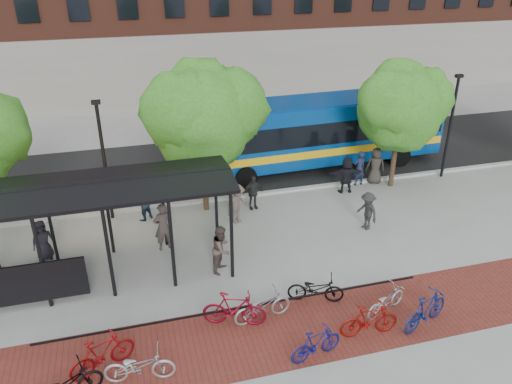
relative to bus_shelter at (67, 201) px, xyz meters
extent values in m
plane|color=#9E9E99|center=(8.13, 0.48, -3.00)|extent=(160.00, 160.00, 0.00)
cube|color=black|center=(8.13, 8.48, -2.99)|extent=(160.00, 8.00, 0.01)
cube|color=#B7B7B2|center=(8.13, 4.48, -2.94)|extent=(160.00, 0.25, 0.12)
cube|color=maroon|center=(6.13, -4.52, -3.00)|extent=(24.00, 3.00, 0.01)
cube|color=black|center=(4.83, -3.62, -3.00)|extent=(12.00, 0.05, 0.95)
cylinder|color=black|center=(-0.87, -1.37, -1.35)|extent=(0.12, 0.12, 3.30)
cylinder|color=black|center=(-0.87, 1.33, -1.35)|extent=(0.12, 0.12, 3.30)
cylinder|color=black|center=(1.13, -1.37, -1.35)|extent=(0.12, 0.12, 3.30)
cylinder|color=black|center=(1.13, 1.33, -1.35)|extent=(0.12, 0.12, 3.30)
cylinder|color=black|center=(3.13, -1.37, -1.35)|extent=(0.12, 0.12, 3.30)
cylinder|color=black|center=(3.13, 1.33, -1.35)|extent=(0.12, 0.12, 3.30)
cylinder|color=black|center=(5.13, -1.37, -1.35)|extent=(0.12, 0.12, 3.30)
cylinder|color=black|center=(5.13, 1.33, -1.35)|extent=(0.12, 0.12, 3.30)
cube|color=black|center=(-1.87, -1.42, -2.00)|extent=(4.50, 0.08, 1.40)
cube|color=black|center=(0.13, -0.72, 0.45)|extent=(10.60, 1.65, 0.29)
cube|color=black|center=(0.13, 0.68, 0.45)|extent=(10.60, 1.65, 0.29)
cube|color=black|center=(0.13, 1.38, 0.05)|extent=(9.00, 0.10, 0.40)
cube|color=black|center=(1.13, 1.43, -0.60)|extent=(2.40, 0.12, 0.70)
cube|color=#FF7200|center=(1.13, 1.51, -0.60)|extent=(2.20, 0.02, 0.55)
cylinder|color=#382619|center=(5.13, 3.78, -1.74)|extent=(0.24, 0.24, 2.52)
sphere|color=#30751F|center=(5.13, 3.78, 1.20)|extent=(4.20, 4.20, 4.20)
sphere|color=#30751F|center=(6.18, 3.98, 1.50)|extent=(3.36, 3.36, 3.36)
sphere|color=#30751F|center=(4.29, 3.48, 1.60)|extent=(3.15, 3.15, 3.15)
sphere|color=#30751F|center=(5.23, 4.18, 2.00)|extent=(2.94, 2.94, 2.94)
cylinder|color=#382619|center=(14.13, 3.78, -1.86)|extent=(0.24, 0.24, 2.27)
sphere|color=#30751F|center=(14.13, 3.78, 0.80)|extent=(3.80, 3.80, 3.80)
sphere|color=#30751F|center=(15.08, 3.98, 1.10)|extent=(3.04, 3.04, 3.04)
sphere|color=#30751F|center=(13.37, 3.48, 1.20)|extent=(2.85, 2.85, 2.85)
sphere|color=#30751F|center=(14.23, 4.18, 1.60)|extent=(2.66, 2.66, 2.66)
cylinder|color=black|center=(1.13, 4.08, -0.50)|extent=(0.14, 0.14, 5.00)
cube|color=black|center=(1.13, 4.08, 2.05)|extent=(0.35, 0.20, 0.15)
cylinder|color=black|center=(17.13, 4.08, -0.50)|extent=(0.14, 0.14, 5.00)
cube|color=black|center=(17.13, 4.08, 2.05)|extent=(0.35, 0.20, 0.15)
cube|color=#084397|center=(11.50, 7.04, -1.00)|extent=(13.22, 3.33, 3.01)
cube|color=black|center=(11.50, 7.04, -0.76)|extent=(12.96, 3.36, 1.09)
cube|color=yellow|center=(11.50, 7.04, -1.74)|extent=(13.09, 3.37, 0.38)
cube|color=#084397|center=(11.50, 7.04, 0.44)|extent=(12.94, 3.03, 0.20)
cylinder|color=black|center=(7.36, 5.46, -2.47)|extent=(1.06, 0.34, 1.05)
cylinder|color=black|center=(7.25, 8.30, -2.47)|extent=(1.06, 0.34, 1.05)
cylinder|color=black|center=(15.75, 5.77, -2.47)|extent=(1.06, 0.34, 1.05)
cylinder|color=black|center=(15.64, 8.61, -2.47)|extent=(1.06, 0.34, 1.05)
imported|color=maroon|center=(0.79, -4.63, -2.44)|extent=(1.92, 1.24, 1.12)
imported|color=#AAABAD|center=(1.73, -5.24, -2.50)|extent=(1.96, 0.92, 0.99)
imported|color=maroon|center=(4.64, -3.79, -2.41)|extent=(2.02, 1.17, 1.17)
imported|color=#9D9D9F|center=(5.52, -3.79, -2.50)|extent=(1.96, 0.96, 0.99)
imported|color=navy|center=(6.53, -5.71, -2.51)|extent=(1.69, 0.81, 0.98)
imported|color=black|center=(7.44, -3.38, -2.52)|extent=(1.92, 1.22, 0.95)
imported|color=maroon|center=(8.37, -5.27, -2.46)|extent=(1.83, 0.61, 1.09)
imported|color=#B5B5B8|center=(9.36, -4.49, -2.56)|extent=(1.78, 1.19, 0.89)
imported|color=navy|center=(10.20, -5.36, -2.41)|extent=(2.02, 1.23, 1.17)
imported|color=black|center=(-1.28, 1.55, -2.21)|extent=(0.87, 0.67, 1.57)
imported|color=#3F3732|center=(3.03, 1.05, -2.03)|extent=(0.79, 0.61, 1.94)
imported|color=#1A2C3E|center=(2.42, 3.56, -2.20)|extent=(0.99, 0.94, 1.60)
imported|color=brown|center=(6.19, 2.28, -2.13)|extent=(1.29, 1.13, 1.74)
imported|color=#282828|center=(7.12, 3.30, -2.21)|extent=(0.96, 0.50, 1.57)
imported|color=black|center=(11.73, 3.72, -2.13)|extent=(1.66, 0.72, 1.74)
imported|color=#36322B|center=(13.50, 4.28, -2.10)|extent=(1.02, 0.84, 1.80)
imported|color=#1C2441|center=(12.65, 4.28, -2.13)|extent=(0.70, 0.52, 1.75)
imported|color=#50423B|center=(4.87, -0.89, -2.11)|extent=(1.05, 1.10, 1.78)
imported|color=#282828|center=(11.12, 0.39, -2.19)|extent=(0.86, 1.17, 1.62)
camera|label=1|loc=(2.13, -15.43, 7.46)|focal=35.00mm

